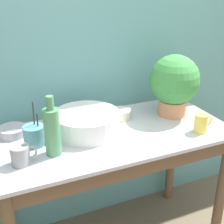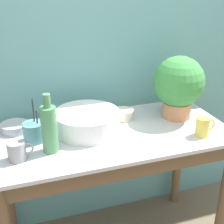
% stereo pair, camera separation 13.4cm
% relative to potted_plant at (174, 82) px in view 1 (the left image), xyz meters
% --- Properties ---
extents(wall_back, '(6.00, 0.05, 2.40)m').
position_rel_potted_plant_xyz_m(wall_back, '(-0.43, 0.29, 0.18)').
color(wall_back, '#609E9E').
rests_on(wall_back, ground_plane).
extents(counter_table, '(1.29, 0.62, 0.82)m').
position_rel_potted_plant_xyz_m(counter_table, '(-0.43, -0.10, -0.37)').
color(counter_table, brown).
rests_on(counter_table, ground_plane).
extents(potted_plant, '(0.29, 0.29, 0.37)m').
position_rel_potted_plant_xyz_m(potted_plant, '(0.00, 0.00, 0.00)').
color(potted_plant, tan).
rests_on(potted_plant, counter_table).
extents(bowl_wash_large, '(0.36, 0.36, 0.11)m').
position_rel_potted_plant_xyz_m(bowl_wash_large, '(-0.55, -0.01, -0.15)').
color(bowl_wash_large, silver).
rests_on(bowl_wash_large, counter_table).
extents(bottle_tall, '(0.08, 0.08, 0.29)m').
position_rel_potted_plant_xyz_m(bottle_tall, '(-0.77, -0.16, -0.08)').
color(bottle_tall, '#4C8C59').
rests_on(bottle_tall, counter_table).
extents(mug_grey, '(0.12, 0.08, 0.09)m').
position_rel_potted_plant_xyz_m(mug_grey, '(-0.93, -0.19, -0.16)').
color(mug_grey, gray).
rests_on(mug_grey, counter_table).
extents(mug_yellow, '(0.11, 0.07, 0.10)m').
position_rel_potted_plant_xyz_m(mug_yellow, '(0.01, -0.26, -0.15)').
color(mug_yellow, '#E5CC4C').
rests_on(mug_yellow, counter_table).
extents(bowl_small_cream, '(0.12, 0.12, 0.06)m').
position_rel_potted_plant_xyz_m(bowl_small_cream, '(-0.31, 0.07, -0.17)').
color(bowl_small_cream, beige).
rests_on(bowl_small_cream, counter_table).
extents(bowl_small_steel, '(0.15, 0.15, 0.05)m').
position_rel_potted_plant_xyz_m(bowl_small_steel, '(-0.93, 0.11, -0.18)').
color(bowl_small_steel, '#A8A8B2').
rests_on(bowl_small_steel, counter_table).
extents(utensil_cup, '(0.10, 0.10, 0.23)m').
position_rel_potted_plant_xyz_m(utensil_cup, '(-0.84, -0.04, -0.15)').
color(utensil_cup, '#569399').
rests_on(utensil_cup, counter_table).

